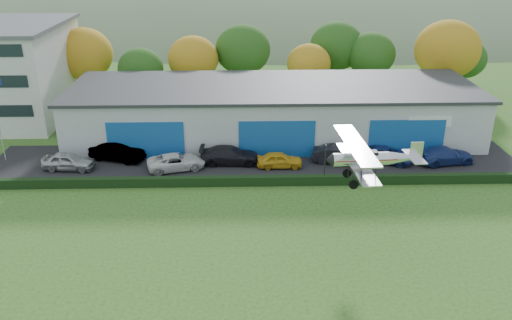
{
  "coord_description": "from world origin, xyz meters",
  "views": [
    {
      "loc": [
        1.87,
        -22.95,
        19.21
      ],
      "look_at": [
        2.79,
        11.23,
        4.42
      ],
      "focal_mm": 36.82,
      "sensor_mm": 36.0,
      "label": 1
    }
  ],
  "objects_px": {
    "car_3": "(230,155)",
    "biplane": "(369,157)",
    "car_7": "(445,155)",
    "car_1": "(117,152)",
    "car_2": "(176,162)",
    "car_5": "(339,155)",
    "car_0": "(68,161)",
    "car_6": "(386,155)",
    "hangar": "(273,110)",
    "car_4": "(280,160)"
  },
  "relations": [
    {
      "from": "car_3",
      "to": "biplane",
      "type": "bearing_deg",
      "value": -139.23
    },
    {
      "from": "car_7",
      "to": "biplane",
      "type": "height_order",
      "value": "biplane"
    },
    {
      "from": "car_5",
      "to": "biplane",
      "type": "distance_m",
      "value": 12.9
    },
    {
      "from": "car_5",
      "to": "car_6",
      "type": "distance_m",
      "value": 4.37
    },
    {
      "from": "car_5",
      "to": "car_7",
      "type": "distance_m",
      "value": 9.62
    },
    {
      "from": "car_5",
      "to": "car_6",
      "type": "height_order",
      "value": "car_5"
    },
    {
      "from": "car_4",
      "to": "car_7",
      "type": "distance_m",
      "value": 15.04
    },
    {
      "from": "hangar",
      "to": "car_3",
      "type": "xyz_separation_m",
      "value": [
        -4.29,
        -7.29,
        -1.81
      ]
    },
    {
      "from": "car_3",
      "to": "car_2",
      "type": "bearing_deg",
      "value": 106.78
    },
    {
      "from": "car_3",
      "to": "car_4",
      "type": "distance_m",
      "value": 4.51
    },
    {
      "from": "car_1",
      "to": "car_6",
      "type": "xyz_separation_m",
      "value": [
        24.55,
        -0.98,
        -0.15
      ]
    },
    {
      "from": "car_3",
      "to": "car_4",
      "type": "relative_size",
      "value": 1.35
    },
    {
      "from": "hangar",
      "to": "car_7",
      "type": "relative_size",
      "value": 7.72
    },
    {
      "from": "car_4",
      "to": "hangar",
      "type": "bearing_deg",
      "value": 0.41
    },
    {
      "from": "hangar",
      "to": "car_5",
      "type": "xyz_separation_m",
      "value": [
        5.54,
        -7.52,
        -1.82
      ]
    },
    {
      "from": "car_0",
      "to": "car_7",
      "type": "height_order",
      "value": "car_0"
    },
    {
      "from": "car_0",
      "to": "car_6",
      "type": "distance_m",
      "value": 28.42
    },
    {
      "from": "car_0",
      "to": "biplane",
      "type": "distance_m",
      "value": 26.65
    },
    {
      "from": "car_1",
      "to": "biplane",
      "type": "distance_m",
      "value": 24.26
    },
    {
      "from": "car_6",
      "to": "car_1",
      "type": "bearing_deg",
      "value": 109.44
    },
    {
      "from": "car_2",
      "to": "car_4",
      "type": "bearing_deg",
      "value": -104.69
    },
    {
      "from": "car_0",
      "to": "car_6",
      "type": "height_order",
      "value": "car_0"
    },
    {
      "from": "car_0",
      "to": "car_3",
      "type": "distance_m",
      "value": 14.24
    },
    {
      "from": "car_5",
      "to": "car_6",
      "type": "relative_size",
      "value": 0.98
    },
    {
      "from": "car_7",
      "to": "car_2",
      "type": "bearing_deg",
      "value": 81.8
    },
    {
      "from": "car_0",
      "to": "car_4",
      "type": "bearing_deg",
      "value": -84.15
    },
    {
      "from": "car_4",
      "to": "biplane",
      "type": "height_order",
      "value": "biplane"
    },
    {
      "from": "car_0",
      "to": "hangar",
      "type": "bearing_deg",
      "value": -60.1
    },
    {
      "from": "hangar",
      "to": "car_4",
      "type": "relative_size",
      "value": 10.06
    },
    {
      "from": "car_1",
      "to": "car_5",
      "type": "bearing_deg",
      "value": -74.96
    },
    {
      "from": "car_2",
      "to": "biplane",
      "type": "bearing_deg",
      "value": -143.81
    },
    {
      "from": "car_1",
      "to": "biplane",
      "type": "relative_size",
      "value": 0.67
    },
    {
      "from": "car_5",
      "to": "car_6",
      "type": "bearing_deg",
      "value": -72.0
    },
    {
      "from": "hangar",
      "to": "car_0",
      "type": "bearing_deg",
      "value": -156.02
    },
    {
      "from": "car_2",
      "to": "car_0",
      "type": "bearing_deg",
      "value": 72.62
    },
    {
      "from": "car_0",
      "to": "car_6",
      "type": "relative_size",
      "value": 0.93
    },
    {
      "from": "hangar",
      "to": "car_0",
      "type": "height_order",
      "value": "hangar"
    },
    {
      "from": "hangar",
      "to": "car_7",
      "type": "xyz_separation_m",
      "value": [
        15.16,
        -7.8,
        -1.84
      ]
    },
    {
      "from": "car_5",
      "to": "car_3",
      "type": "bearing_deg",
      "value": 103.77
    },
    {
      "from": "car_1",
      "to": "car_3",
      "type": "height_order",
      "value": "car_1"
    },
    {
      "from": "hangar",
      "to": "car_4",
      "type": "height_order",
      "value": "hangar"
    },
    {
      "from": "car_2",
      "to": "car_6",
      "type": "distance_m",
      "value": 18.95
    },
    {
      "from": "hangar",
      "to": "car_7",
      "type": "height_order",
      "value": "hangar"
    },
    {
      "from": "car_1",
      "to": "car_3",
      "type": "xyz_separation_m",
      "value": [
        10.36,
        -0.97,
        -0.04
      ]
    },
    {
      "from": "car_1",
      "to": "hangar",
      "type": "bearing_deg",
      "value": -48.21
    },
    {
      "from": "car_4",
      "to": "car_7",
      "type": "height_order",
      "value": "car_7"
    },
    {
      "from": "car_5",
      "to": "car_4",
      "type": "bearing_deg",
      "value": 112.77
    },
    {
      "from": "car_4",
      "to": "car_6",
      "type": "height_order",
      "value": "car_4"
    },
    {
      "from": "car_7",
      "to": "biplane",
      "type": "distance_m",
      "value": 16.11
    },
    {
      "from": "hangar",
      "to": "car_6",
      "type": "height_order",
      "value": "hangar"
    }
  ]
}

